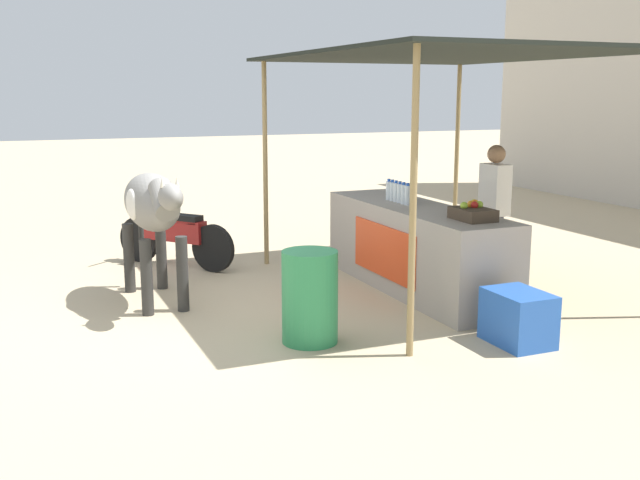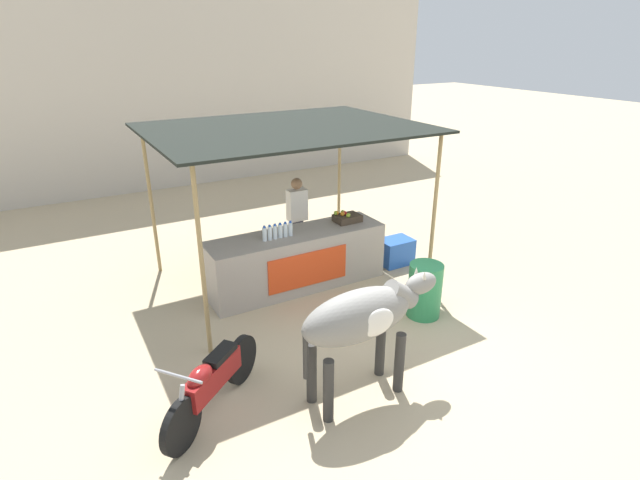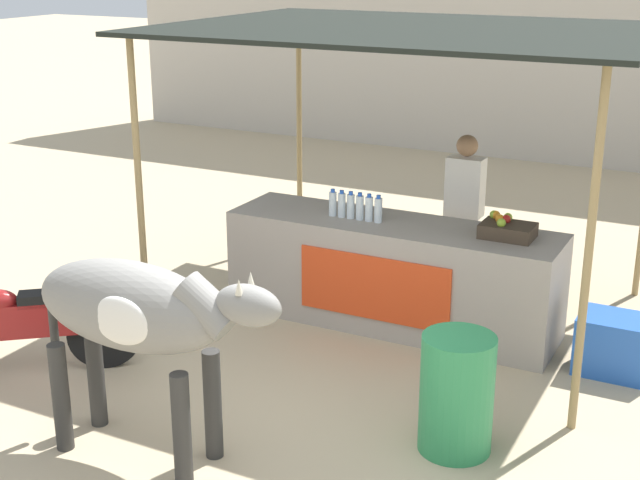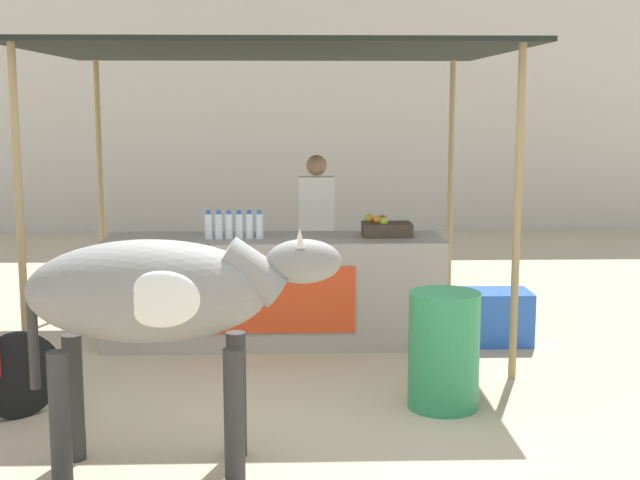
{
  "view_description": "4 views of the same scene",
  "coord_description": "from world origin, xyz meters",
  "px_view_note": "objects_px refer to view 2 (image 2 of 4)",
  "views": [
    {
      "loc": [
        7.21,
        -2.01,
        2.22
      ],
      "look_at": [
        0.27,
        0.91,
        0.72
      ],
      "focal_mm": 42.0,
      "sensor_mm": 36.0,
      "label": 1
    },
    {
      "loc": [
        -3.38,
        -4.56,
        3.95
      ],
      "look_at": [
        0.01,
        1.42,
        1.12
      ],
      "focal_mm": 28.0,
      "sensor_mm": 36.0,
      "label": 2
    },
    {
      "loc": [
        2.87,
        -4.79,
        3.3
      ],
      "look_at": [
        -0.37,
        1.5,
        0.95
      ],
      "focal_mm": 50.0,
      "sensor_mm": 36.0,
      "label": 3
    },
    {
      "loc": [
        0.15,
        -5.66,
        2.16
      ],
      "look_at": [
        0.39,
        1.39,
        1.06
      ],
      "focal_mm": 50.0,
      "sensor_mm": 36.0,
      "label": 4
    }
  ],
  "objects_px": {
    "vendor_behind_counter": "(297,221)",
    "cow": "(363,318)",
    "water_barrel": "(425,290)",
    "motorcycle_parked": "(212,381)",
    "stall_counter": "(297,260)",
    "fruit_crate": "(347,218)",
    "cooler_box": "(395,251)"
  },
  "relations": [
    {
      "from": "vendor_behind_counter",
      "to": "cow",
      "type": "xyz_separation_m",
      "value": [
        -1.01,
        -3.57,
        0.18
      ]
    },
    {
      "from": "cow",
      "to": "water_barrel",
      "type": "bearing_deg",
      "value": 29.35
    },
    {
      "from": "vendor_behind_counter",
      "to": "motorcycle_parked",
      "type": "relative_size",
      "value": 1.13
    },
    {
      "from": "stall_counter",
      "to": "motorcycle_parked",
      "type": "bearing_deg",
      "value": -134.05
    },
    {
      "from": "water_barrel",
      "to": "cow",
      "type": "bearing_deg",
      "value": -150.65
    },
    {
      "from": "fruit_crate",
      "to": "cow",
      "type": "height_order",
      "value": "cow"
    },
    {
      "from": "vendor_behind_counter",
      "to": "cooler_box",
      "type": "relative_size",
      "value": 2.75
    },
    {
      "from": "stall_counter",
      "to": "water_barrel",
      "type": "xyz_separation_m",
      "value": [
        1.23,
        -1.79,
        -0.06
      ]
    },
    {
      "from": "motorcycle_parked",
      "to": "fruit_crate",
      "type": "bearing_deg",
      "value": 36.09
    },
    {
      "from": "cooler_box",
      "to": "water_barrel",
      "type": "xyz_separation_m",
      "value": [
        -0.77,
        -1.69,
        0.18
      ]
    },
    {
      "from": "stall_counter",
      "to": "fruit_crate",
      "type": "height_order",
      "value": "fruit_crate"
    },
    {
      "from": "vendor_behind_counter",
      "to": "cow",
      "type": "bearing_deg",
      "value": -105.73
    },
    {
      "from": "stall_counter",
      "to": "cow",
      "type": "height_order",
      "value": "cow"
    },
    {
      "from": "stall_counter",
      "to": "water_barrel",
      "type": "relative_size",
      "value": 3.58
    },
    {
      "from": "cow",
      "to": "stall_counter",
      "type": "bearing_deg",
      "value": 77.93
    },
    {
      "from": "cooler_box",
      "to": "motorcycle_parked",
      "type": "bearing_deg",
      "value": -152.53
    },
    {
      "from": "fruit_crate",
      "to": "cooler_box",
      "type": "height_order",
      "value": "fruit_crate"
    },
    {
      "from": "fruit_crate",
      "to": "water_barrel",
      "type": "bearing_deg",
      "value": -83.1
    },
    {
      "from": "cow",
      "to": "motorcycle_parked",
      "type": "height_order",
      "value": "cow"
    },
    {
      "from": "cooler_box",
      "to": "cow",
      "type": "distance_m",
      "value": 3.85
    },
    {
      "from": "water_barrel",
      "to": "motorcycle_parked",
      "type": "relative_size",
      "value": 0.58
    },
    {
      "from": "cooler_box",
      "to": "water_barrel",
      "type": "distance_m",
      "value": 1.87
    },
    {
      "from": "fruit_crate",
      "to": "motorcycle_parked",
      "type": "distance_m",
      "value": 4.03
    },
    {
      "from": "water_barrel",
      "to": "cooler_box",
      "type": "bearing_deg",
      "value": 65.62
    },
    {
      "from": "fruit_crate",
      "to": "vendor_behind_counter",
      "type": "distance_m",
      "value": 0.94
    },
    {
      "from": "water_barrel",
      "to": "motorcycle_parked",
      "type": "bearing_deg",
      "value": -171.81
    },
    {
      "from": "motorcycle_parked",
      "to": "cooler_box",
      "type": "bearing_deg",
      "value": 27.47
    },
    {
      "from": "fruit_crate",
      "to": "water_barrel",
      "type": "height_order",
      "value": "fruit_crate"
    },
    {
      "from": "vendor_behind_counter",
      "to": "water_barrel",
      "type": "relative_size",
      "value": 1.97
    },
    {
      "from": "fruit_crate",
      "to": "vendor_behind_counter",
      "type": "height_order",
      "value": "vendor_behind_counter"
    },
    {
      "from": "stall_counter",
      "to": "fruit_crate",
      "type": "xyz_separation_m",
      "value": [
        1.01,
        0.06,
        0.55
      ]
    },
    {
      "from": "water_barrel",
      "to": "cow",
      "type": "relative_size",
      "value": 0.46
    }
  ]
}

